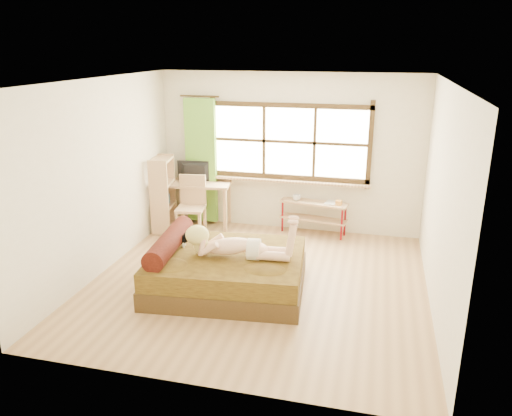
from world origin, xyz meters
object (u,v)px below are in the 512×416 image
(woman, at_px, (237,235))
(kitten, at_px, (178,238))
(chair, at_px, (192,202))
(bookshelf, at_px, (163,194))
(desk, at_px, (194,188))
(bed, at_px, (224,270))
(pipe_shelf, at_px, (314,210))

(woman, bearing_deg, kitten, 164.61)
(kitten, height_order, chair, chair)
(woman, bearing_deg, bookshelf, 128.86)
(desk, bearing_deg, bed, -68.06)
(chair, distance_m, pipe_shelf, 2.10)
(bookshelf, bearing_deg, bed, -57.64)
(kitten, distance_m, desk, 2.18)
(desk, relative_size, pipe_shelf, 1.15)
(desk, bearing_deg, kitten, -82.26)
(bed, bearing_deg, kitten, 165.50)
(woman, bearing_deg, chair, 119.79)
(bed, distance_m, chair, 2.20)
(pipe_shelf, bearing_deg, bed, -101.43)
(bed, height_order, desk, desk)
(kitten, bearing_deg, woman, -15.39)
(bed, bearing_deg, woman, -18.36)
(kitten, relative_size, chair, 0.30)
(woman, xyz_separation_m, bookshelf, (-1.88, 1.91, -0.14))
(woman, distance_m, pipe_shelf, 2.50)
(bed, xyz_separation_m, kitten, (-0.67, 0.10, 0.35))
(kitten, height_order, bookshelf, bookshelf)
(bed, bearing_deg, chair, 116.20)
(chair, bearing_deg, desk, 96.55)
(kitten, bearing_deg, bed, -14.50)
(bed, xyz_separation_m, woman, (0.20, -0.05, 0.53))
(desk, height_order, pipe_shelf, desk)
(chair, bearing_deg, kitten, -82.01)
(pipe_shelf, bearing_deg, bookshelf, -160.29)
(bookshelf, bearing_deg, kitten, -69.83)
(woman, height_order, chair, woman)
(bed, height_order, chair, chair)
(bed, distance_m, pipe_shelf, 2.50)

